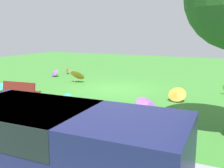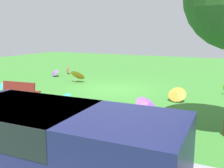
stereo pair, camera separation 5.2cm
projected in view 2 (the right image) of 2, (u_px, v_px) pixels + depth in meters
The scene contains 10 objects.
ground at pixel (115, 89), 13.89m from camera, with size 40.00×40.00×0.00m, color #387A2D.
van_dark at pixel (56, 140), 5.08m from camera, with size 4.65×2.23×1.53m.
park_bench at pixel (21, 91), 11.25m from camera, with size 1.65×0.66×0.90m.
parasol_orange_0 at pixel (78, 74), 15.74m from camera, with size 0.90×0.84×0.85m.
parasol_orange_1 at pixel (177, 94), 11.33m from camera, with size 0.76×0.64×0.65m.
parasol_red_0 at pixel (67, 70), 18.85m from camera, with size 0.59×0.61×0.59m.
parasol_purple_0 at pixel (55, 72), 17.71m from camera, with size 0.78×0.76×0.57m.
parasol_teal_0 at pixel (1, 85), 13.06m from camera, with size 0.73×0.71×0.60m.
parasol_purple_1 at pixel (147, 104), 9.15m from camera, with size 1.02×1.05×0.81m.
parasol_teal_1 at pixel (64, 98), 10.74m from camera, with size 0.81×0.77×0.57m.
Camera 2 is at (-5.76, 12.29, 2.96)m, focal length 42.26 mm.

